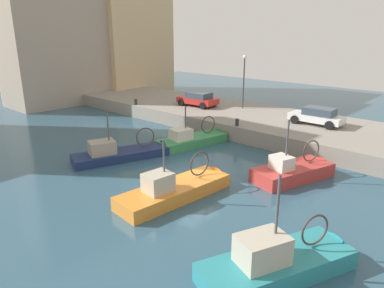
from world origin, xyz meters
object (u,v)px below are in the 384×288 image
Objects in this scene: fishing_boat_orange at (180,194)px; parked_car_white at (317,116)px; fishing_boat_green at (196,143)px; parked_car_red at (198,99)px; fishing_boat_navy at (127,156)px; fishing_boat_teal at (285,268)px; fishing_boat_red at (297,176)px; mooring_bollard_north at (136,102)px; quay_streetlamp at (244,73)px; mooring_bollard_mid at (237,122)px.

fishing_boat_orange is 14.27m from parked_car_white.
fishing_boat_green reaches higher than parked_car_red.
fishing_boat_navy is 13.94m from fishing_boat_teal.
fishing_boat_green reaches higher than parked_car_white.
fishing_boat_orange is (-1.67, -6.58, -0.02)m from fishing_boat_navy.
fishing_boat_red reaches higher than fishing_boat_green.
fishing_boat_navy reaches higher than parked_car_red.
parked_car_white is 7.27× the size of mooring_bollard_north.
mooring_bollard_north is at bearing 123.23° from quay_streetlamp.
fishing_boat_red reaches higher than parked_car_white.
fishing_boat_teal is at bearing -138.36° from mooring_bollard_mid.
fishing_boat_orange reaches higher than mooring_bollard_mid.
mooring_bollard_mid is (2.70, -1.77, 1.36)m from fishing_boat_green.
fishing_boat_red is at bearing -162.86° from parked_car_white.
parked_car_white is 11.44m from parked_car_red.
mooring_bollard_mid is (3.50, 6.73, 1.39)m from fishing_boat_red.
mooring_bollard_mid is 1.00× the size of mooring_bollard_north.
fishing_boat_navy is 1.09× the size of fishing_boat_teal.
mooring_bollard_north is (0.00, 12.00, 0.00)m from mooring_bollard_mid.
fishing_boat_red is at bearing -117.21° from parked_car_red.
fishing_boat_navy is at bearing -161.27° from parked_car_red.
fishing_boat_navy is at bearing 149.11° from parked_car_white.
fishing_boat_navy is at bearing 158.50° from mooring_bollard_mid.
mooring_bollard_mid is 12.00m from mooring_bollard_north.
fishing_boat_navy is 1.12× the size of fishing_boat_green.
fishing_boat_green reaches higher than mooring_bollard_mid.
quay_streetlamp is at bearing 80.90° from parked_car_white.
fishing_boat_red is at bearing 23.83° from fishing_boat_teal.
fishing_boat_orange is at bearing 151.87° from fishing_boat_red.
fishing_boat_navy is 12.45m from parked_car_red.
fishing_boat_teal reaches higher than mooring_bollard_north.
fishing_boat_teal is at bearing -159.40° from parked_car_white.
fishing_boat_red is 1.49× the size of parked_car_red.
mooring_bollard_mid is (-3.62, -7.13, -0.41)m from parked_car_red.
fishing_boat_orange is at bearing -160.65° from mooring_bollard_mid.
fishing_boat_red reaches higher than mooring_bollard_north.
fishing_boat_navy is at bearing 114.66° from fishing_boat_red.
fishing_boat_teal is 1.36× the size of quay_streetlamp.
fishing_boat_teal is at bearing -156.17° from fishing_boat_red.
parked_car_red reaches higher than mooring_bollard_mid.
mooring_bollard_north is 0.11× the size of quay_streetlamp.
fishing_boat_teal reaches higher than parked_car_white.
fishing_boat_navy reaches higher than mooring_bollard_north.
fishing_boat_orange is 12.89× the size of mooring_bollard_north.
parked_car_white is 0.83× the size of quay_streetlamp.
fishing_boat_orange is at bearing -141.69° from parked_car_red.
mooring_bollard_mid is at bearing 19.35° from fishing_boat_orange.
parked_car_red is (11.67, 3.96, 1.76)m from fishing_boat_navy.
fishing_boat_orange is 7.15m from fishing_boat_teal.
fishing_boat_red is 15.69m from parked_car_red.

